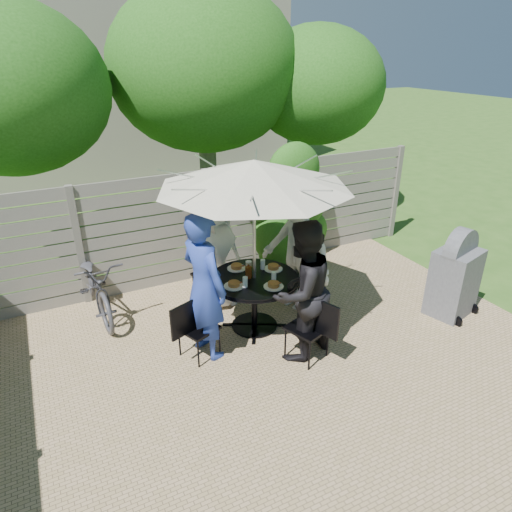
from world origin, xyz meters
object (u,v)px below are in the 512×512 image
plate_right (273,268)px  glass_right (263,264)px  coffee_cup (249,266)px  bicycle (96,284)px  person_front (302,292)px  chair_back (211,285)px  person_left (204,286)px  glass_left (245,282)px  chair_front (308,340)px  chair_right (301,285)px  plate_left (234,285)px  glass_front (274,277)px  person_back (215,252)px  bbq_grill (455,276)px  plate_back (236,267)px  chair_left (199,339)px  umbrella (254,174)px  person_right (296,248)px  syrup_jug (248,272)px  plate_front (274,285)px  patio_table (254,293)px

plate_right → glass_right: bearing=150.7°
coffee_cup → bicycle: 2.25m
person_front → coffee_cup: (-0.21, 1.03, -0.06)m
chair_back → person_left: size_ratio=0.49×
glass_left → chair_front: bearing=-56.2°
chair_right → plate_left: chair_right is taller
glass_front → bicycle: bearing=142.4°
person_back → glass_right: size_ratio=12.61×
glass_right → bbq_grill: bbq_grill is taller
person_back → plate_back: bearing=-90.0°
chair_back → person_front: bearing=4.0°
chair_left → bbq_grill: bbq_grill is taller
person_left → chair_front: (1.08, -0.68, -0.69)m
umbrella → person_back: bearing=106.9°
umbrella → glass_right: umbrella is taller
glass_right → bicycle: size_ratio=0.08×
person_right → glass_left: bearing=-84.5°
syrup_jug → chair_left: bearing=-159.8°
chair_front → person_right: person_right is taller
plate_back → plate_front: 0.72m
chair_right → bicycle: 3.01m
plate_left → glass_front: bearing=-12.2°
chair_back → person_right: bearing=44.7°
coffee_cup → chair_right: bearing=2.7°
glass_left → syrup_jug: size_ratio=0.88×
umbrella → bicycle: size_ratio=1.70×
bicycle → chair_right: bearing=-25.1°
syrup_jug → coffee_cup: (0.10, 0.21, -0.02)m
chair_back → bbq_grill: bearing=45.2°
chair_front → person_right: 1.45m
chair_back → coffee_cup: size_ratio=7.86×
person_left → patio_table: bearing=-90.0°
bicycle → person_back: bearing=-23.2°
umbrella → bicycle: 2.89m
plate_front → bicycle: (-1.98, 1.71, -0.34)m
plate_back → person_right: bearing=-6.5°
plate_front → bicycle: bearing=139.2°
person_back → glass_front: (0.42, -1.01, -0.03)m
umbrella → person_right: size_ratio=1.58×
person_left → plate_right: 1.20m
glass_left → plate_right: bearing=26.5°
person_front → plate_right: person_front is taller
coffee_cup → plate_right: bearing=-23.3°
person_back → bicycle: size_ratio=0.98×
plate_front → plate_right: bearing=61.9°
chair_front → plate_right: bearing=-23.4°
plate_left → chair_right: bearing=16.9°
glass_front → syrup_jug: bearing=135.0°
bicycle → chair_front: bearing=-50.6°
plate_front → person_left: bearing=173.5°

